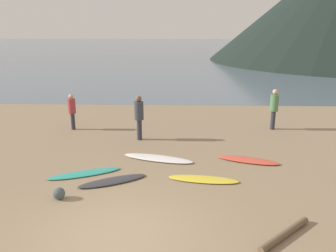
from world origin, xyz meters
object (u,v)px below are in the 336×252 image
object	(u,v)px
surfboard_0	(84,173)
driftwood_log	(285,234)
person_1	(139,114)
beach_rock_near	(59,193)
person_0	(274,106)
surfboard_2	(158,158)
surfboard_1	(113,181)
person_2	(72,109)
surfboard_3	(203,179)
surfboard_4	(248,160)

from	to	relation	value
surfboard_0	driftwood_log	size ratio (longest dim) A/B	1.27
person_1	beach_rock_near	bearing A→B (deg)	51.45
person_0	surfboard_2	bearing A→B (deg)	-21.78
surfboard_1	driftwood_log	size ratio (longest dim) A/B	1.16
person_0	driftwood_log	bearing A→B (deg)	17.75
surfboard_1	person_2	size ratio (longest dim) A/B	1.29
person_1	surfboard_3	bearing A→B (deg)	100.44
person_2	surfboard_2	bearing A→B (deg)	-62.24
surfboard_1	surfboard_2	xyz separation A→B (m)	(1.23, 1.83, 0.01)
surfboard_1	beach_rock_near	xyz separation A→B (m)	(-1.23, -1.08, 0.12)
surfboard_3	person_2	bearing A→B (deg)	144.60
surfboard_1	beach_rock_near	bearing A→B (deg)	-165.91
person_2	beach_rock_near	distance (m)	6.61
surfboard_3	person_1	world-z (taller)	person_1
surfboard_1	driftwood_log	distance (m)	5.02
surfboard_3	person_2	world-z (taller)	person_2
surfboard_0	person_1	xyz separation A→B (m)	(1.32, 3.47, 1.03)
surfboard_4	person_1	size ratio (longest dim) A/B	1.15
surfboard_3	surfboard_4	world-z (taller)	surfboard_4
surfboard_1	beach_rock_near	distance (m)	1.64
surfboard_1	person_0	distance (m)	8.37
beach_rock_near	person_2	bearing A→B (deg)	103.51
person_2	surfboard_4	bearing A→B (deg)	-47.71
surfboard_2	person_1	bearing A→B (deg)	128.18
driftwood_log	surfboard_2	bearing A→B (deg)	124.39
surfboard_0	person_2	distance (m)	5.19
surfboard_2	driftwood_log	world-z (taller)	driftwood_log
person_1	surfboard_1	bearing A→B (deg)	63.74
beach_rock_near	surfboard_0	bearing A→B (deg)	81.16
surfboard_3	surfboard_4	bearing A→B (deg)	51.88
surfboard_4	beach_rock_near	bearing A→B (deg)	-134.54
surfboard_1	driftwood_log	xyz separation A→B (m)	(4.28, -2.62, 0.04)
surfboard_2	driftwood_log	distance (m)	5.40
surfboard_4	driftwood_log	xyz separation A→B (m)	(-0.03, -4.40, 0.03)
person_1	surfboard_2	bearing A→B (deg)	90.94
surfboard_0	person_2	bearing A→B (deg)	86.46
surfboard_4	person_1	world-z (taller)	person_1
person_1	beach_rock_near	world-z (taller)	person_1
surfboard_1	person_2	bearing A→B (deg)	90.28
surfboard_0	beach_rock_near	size ratio (longest dim) A/B	7.07
surfboard_1	person_2	distance (m)	6.05
surfboard_4	person_2	distance (m)	7.95
person_1	driftwood_log	distance (m)	7.75
surfboard_0	person_2	size ratio (longest dim) A/B	1.41
surfboard_3	driftwood_log	xyz separation A→B (m)	(1.59, -2.83, 0.04)
person_1	person_2	bearing A→B (deg)	-44.33
person_0	driftwood_log	distance (m)	8.52
surfboard_0	driftwood_log	xyz separation A→B (m)	(5.25, -3.14, 0.05)
surfboard_1	surfboard_3	world-z (taller)	surfboard_1
surfboard_4	surfboard_2	bearing A→B (deg)	-162.87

